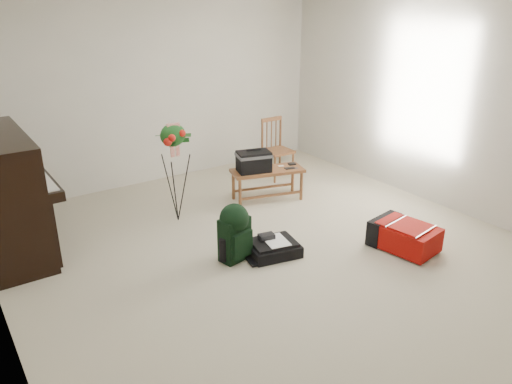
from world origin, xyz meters
TOP-DOWN VIEW (x-y plane):
  - floor at (0.00, 0.00)m, footprint 5.00×5.50m
  - wall_back at (0.00, 2.75)m, footprint 5.00×0.04m
  - wall_right at (2.50, 0.00)m, footprint 0.04×5.50m
  - piano at (-2.19, 1.60)m, footprint 0.71×1.50m
  - bench at (0.65, 1.23)m, footprint 0.98×0.60m
  - dining_chair at (1.39, 1.87)m, footprint 0.38×0.38m
  - red_suitcase at (1.18, -0.62)m, footprint 0.54×0.72m
  - black_duffel at (-0.02, 0.01)m, footprint 0.57×0.49m
  - green_backpack at (-0.40, 0.14)m, footprint 0.33×0.31m
  - flower_stand at (-0.46, 1.32)m, footprint 0.41×0.41m

SIDE VIEW (x-z plane):
  - floor at x=0.00m, z-range -0.01..0.01m
  - black_duffel at x=-0.02m, z-range -0.03..0.18m
  - red_suitcase at x=1.18m, z-range 0.01..0.29m
  - green_backpack at x=-0.40m, z-range 0.03..0.63m
  - dining_chair at x=1.39m, z-range -0.01..0.85m
  - bench at x=0.65m, z-range 0.15..0.85m
  - flower_stand at x=-0.46m, z-range -0.02..1.19m
  - piano at x=-2.19m, z-range -0.03..1.22m
  - wall_back at x=0.00m, z-range 0.00..2.50m
  - wall_right at x=2.50m, z-range 0.00..2.50m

